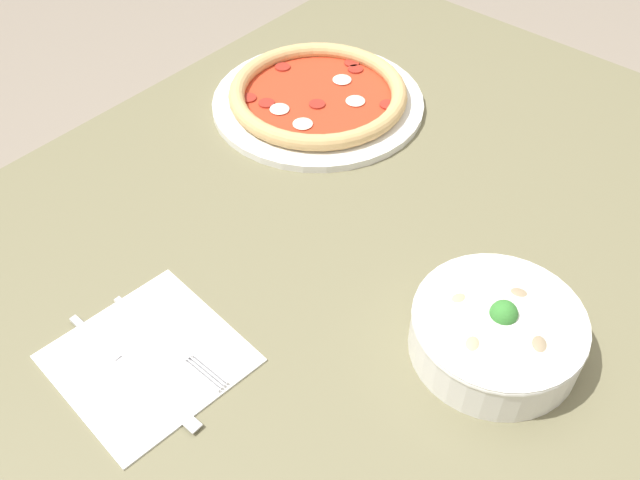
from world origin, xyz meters
The scene contains 7 objects.
ground_plane centered at (0.00, 0.00, 0.00)m, with size 8.00×8.00×0.00m, color gray.
dining_table centered at (0.00, 0.00, 0.66)m, with size 1.19×0.98×0.77m.
pizza centered at (-0.15, -0.24, 0.78)m, with size 0.35×0.35×0.04m.
bowl centered at (0.08, 0.24, 0.80)m, with size 0.20×0.20×0.07m.
napkin centered at (0.36, -0.05, 0.77)m, with size 0.21×0.21×0.00m.
fork centered at (0.33, -0.06, 0.77)m, with size 0.02×0.19×0.00m.
knife centered at (0.38, -0.06, 0.77)m, with size 0.02×0.23×0.01m.
Camera 1 is at (0.59, 0.41, 1.45)m, focal length 40.00 mm.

